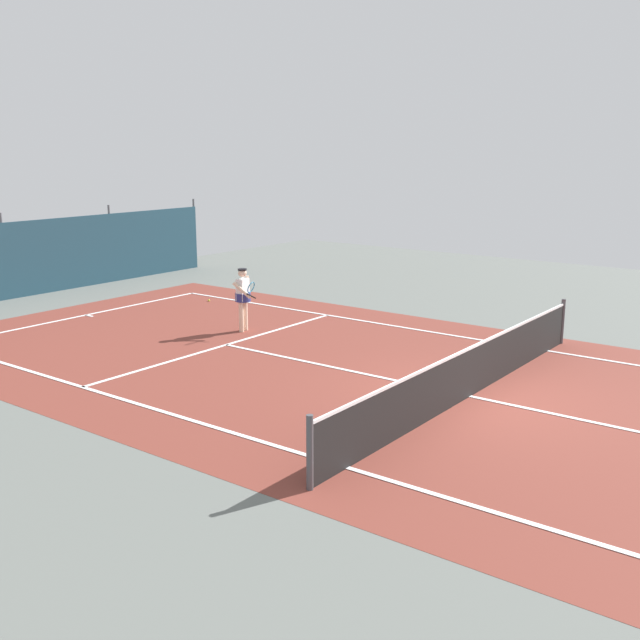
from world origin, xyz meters
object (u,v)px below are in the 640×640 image
at_px(tennis_player, 243,295).
at_px(tennis_ball_by_sideline, 209,300).
at_px(tennis_ball_midcourt, 384,388).
at_px(tennis_net, 471,371).

height_order(tennis_player, tennis_ball_by_sideline, tennis_player).
height_order(tennis_ball_midcourt, tennis_ball_by_sideline, same).
distance_m(tennis_player, tennis_ball_by_sideline, 4.23).
xyz_separation_m(tennis_player, tennis_ball_midcourt, (-1.94, -5.49, -0.93)).
relative_size(tennis_player, tennis_ball_by_sideline, 24.85).
distance_m(tennis_player, tennis_ball_midcourt, 5.90).
height_order(tennis_net, tennis_player, tennis_player).
xyz_separation_m(tennis_net, tennis_ball_midcourt, (-0.63, 1.54, -0.48)).
relative_size(tennis_net, tennis_player, 6.17).
bearing_deg(tennis_net, tennis_ball_by_sideline, 71.53).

